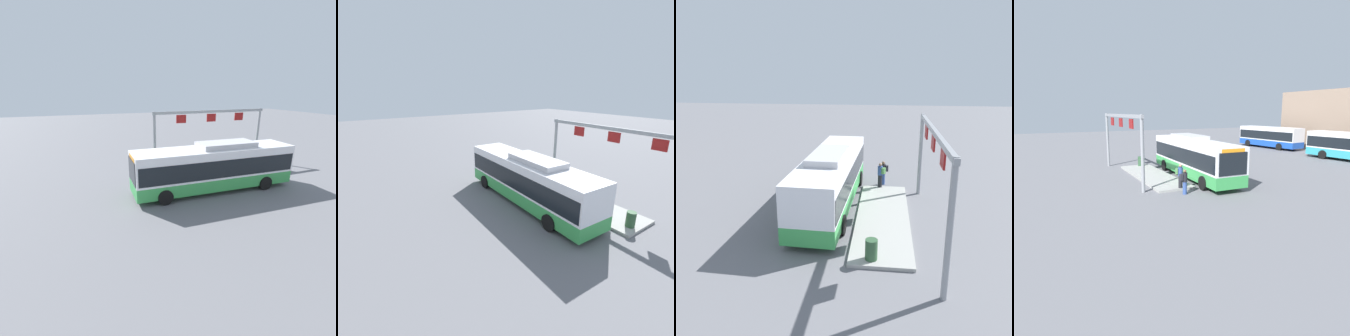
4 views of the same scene
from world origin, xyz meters
TOP-DOWN VIEW (x-y plane):
  - ground_plane at (0.00, 0.00)m, footprint 120.00×120.00m
  - platform_curb at (-1.58, -3.04)m, footprint 10.00×2.80m
  - bus_main at (-0.01, 0.00)m, footprint 11.68×3.00m
  - bus_background_left at (-12.64, 19.69)m, footprint 10.22×3.71m
  - person_boarding at (3.22, -2.79)m, footprint 0.53×0.61m
  - person_waiting_near at (4.30, -2.98)m, footprint 0.34×0.52m
  - platform_sign_gantry at (-2.72, -5.26)m, footprint 11.18×0.24m
  - trash_bin at (-6.04, -2.61)m, footprint 0.52×0.52m

SIDE VIEW (x-z plane):
  - ground_plane at x=0.00m, z-range 0.00..0.00m
  - platform_curb at x=-1.58m, z-range 0.00..0.16m
  - trash_bin at x=-6.04m, z-range 0.16..1.06m
  - person_waiting_near at x=4.30m, z-range 0.06..1.73m
  - person_boarding at x=3.22m, z-range 0.22..1.89m
  - bus_background_left at x=-12.64m, z-range 0.23..3.33m
  - bus_main at x=-0.01m, z-range 0.08..3.54m
  - platform_sign_gantry at x=-2.72m, z-range 1.25..6.45m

